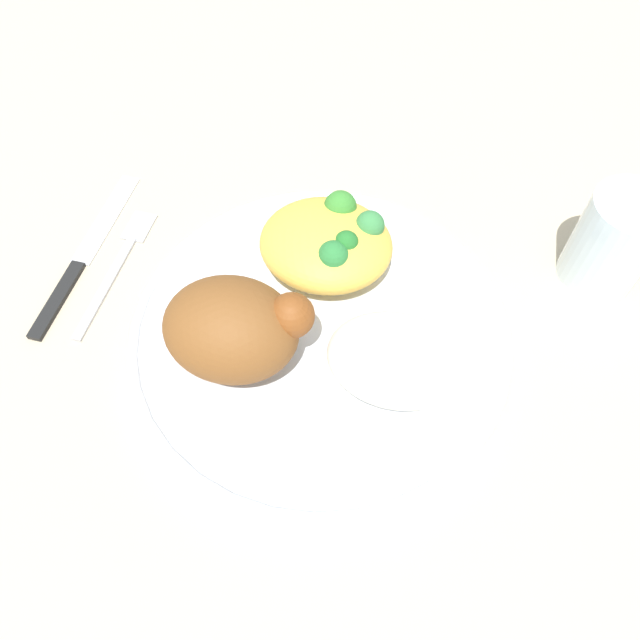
# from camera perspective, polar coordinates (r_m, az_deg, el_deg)

# --- Properties ---
(ground_plane) EXTENTS (2.00, 2.00, 0.00)m
(ground_plane) POSITION_cam_1_polar(r_m,az_deg,el_deg) (0.48, -0.00, -1.61)
(ground_plane) COLOR #C9B494
(plate) EXTENTS (0.30, 0.30, 0.02)m
(plate) POSITION_cam_1_polar(r_m,az_deg,el_deg) (0.48, -0.00, -1.12)
(plate) COLOR silver
(plate) RESTS_ON ground_plane
(roasted_chicken) EXTENTS (0.11, 0.08, 0.07)m
(roasted_chicken) POSITION_cam_1_polar(r_m,az_deg,el_deg) (0.43, -8.13, -0.80)
(roasted_chicken) COLOR brown
(roasted_chicken) RESTS_ON plate
(rice_pile) EXTENTS (0.10, 0.08, 0.04)m
(rice_pile) POSITION_cam_1_polar(r_m,az_deg,el_deg) (0.44, 7.26, -3.73)
(rice_pile) COLOR white
(rice_pile) RESTS_ON plate
(mac_cheese_with_broccoli) EXTENTS (0.11, 0.10, 0.05)m
(mac_cheese_with_broccoli) POSITION_cam_1_polar(r_m,az_deg,el_deg) (0.49, 0.84, 7.41)
(mac_cheese_with_broccoli) COLOR #EFB746
(mac_cheese_with_broccoli) RESTS_ON plate
(fork) EXTENTS (0.02, 0.14, 0.01)m
(fork) POSITION_cam_1_polar(r_m,az_deg,el_deg) (0.55, -18.70, 5.15)
(fork) COLOR #B2B2B7
(fork) RESTS_ON ground_plane
(knife) EXTENTS (0.02, 0.19, 0.01)m
(knife) POSITION_cam_1_polar(r_m,az_deg,el_deg) (0.56, -22.07, 5.01)
(knife) COLOR black
(knife) RESTS_ON ground_plane
(water_glass) EXTENTS (0.07, 0.07, 0.08)m
(water_glass) POSITION_cam_1_polar(r_m,az_deg,el_deg) (0.54, 26.27, 6.72)
(water_glass) COLOR silver
(water_glass) RESTS_ON ground_plane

